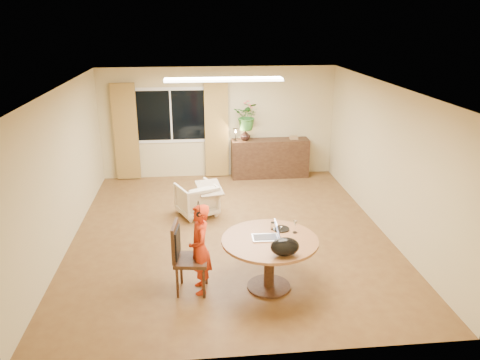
% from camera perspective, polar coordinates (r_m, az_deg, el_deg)
% --- Properties ---
extents(floor, '(6.50, 6.50, 0.00)m').
position_cam_1_polar(floor, '(8.47, -1.24, -6.40)').
color(floor, brown).
rests_on(floor, ground).
extents(ceiling, '(6.50, 6.50, 0.00)m').
position_cam_1_polar(ceiling, '(7.70, -1.38, 11.30)').
color(ceiling, white).
rests_on(ceiling, wall_back).
extents(wall_back, '(5.50, 0.00, 5.50)m').
position_cam_1_polar(wall_back, '(11.13, -2.66, 6.99)').
color(wall_back, '#D2BE88').
rests_on(wall_back, floor).
extents(wall_left, '(0.00, 6.50, 6.50)m').
position_cam_1_polar(wall_left, '(8.25, -20.71, 1.32)').
color(wall_left, '#D2BE88').
rests_on(wall_left, floor).
extents(wall_right, '(0.00, 6.50, 6.50)m').
position_cam_1_polar(wall_right, '(8.64, 17.21, 2.49)').
color(wall_right, '#D2BE88').
rests_on(wall_right, floor).
extents(window, '(1.70, 0.03, 1.30)m').
position_cam_1_polar(window, '(11.06, -8.42, 7.79)').
color(window, white).
rests_on(window, wall_back).
extents(curtain_left, '(0.55, 0.08, 2.25)m').
position_cam_1_polar(curtain_left, '(11.16, -13.76, 5.68)').
color(curtain_left, olive).
rests_on(curtain_left, wall_back).
extents(curtain_right, '(0.55, 0.08, 2.25)m').
position_cam_1_polar(curtain_right, '(11.07, -2.88, 6.10)').
color(curtain_right, olive).
rests_on(curtain_right, wall_back).
extents(ceiling_panel, '(2.20, 0.35, 0.05)m').
position_cam_1_polar(ceiling_panel, '(8.89, -2.00, 12.15)').
color(ceiling_panel, white).
rests_on(ceiling_panel, ceiling).
extents(dining_table, '(1.35, 1.35, 0.77)m').
position_cam_1_polar(dining_table, '(6.60, 3.63, -8.47)').
color(dining_table, brown).
rests_on(dining_table, floor).
extents(dining_chair, '(0.55, 0.51, 1.03)m').
position_cam_1_polar(dining_chair, '(6.59, -5.93, -9.44)').
color(dining_chair, black).
rests_on(dining_chair, floor).
extents(child, '(0.51, 0.36, 1.30)m').
position_cam_1_polar(child, '(6.52, -4.90, -8.39)').
color(child, red).
rests_on(child, floor).
extents(laptop, '(0.39, 0.26, 0.26)m').
position_cam_1_polar(laptop, '(6.49, 3.11, -6.10)').
color(laptop, '#B7B7BC').
rests_on(laptop, dining_table).
extents(tumbler, '(0.09, 0.09, 0.11)m').
position_cam_1_polar(tumbler, '(6.79, 4.07, -5.60)').
color(tumbler, white).
rests_on(tumbler, dining_table).
extents(wine_glass, '(0.08, 0.08, 0.19)m').
position_cam_1_polar(wine_glass, '(6.70, 6.74, -5.67)').
color(wine_glass, white).
rests_on(wine_glass, dining_table).
extents(pot_lid, '(0.25, 0.25, 0.04)m').
position_cam_1_polar(pot_lid, '(6.80, 5.05, -5.90)').
color(pot_lid, white).
rests_on(pot_lid, dining_table).
extents(handbag, '(0.43, 0.33, 0.25)m').
position_cam_1_polar(handbag, '(6.06, 5.49, -8.11)').
color(handbag, black).
rests_on(handbag, dining_table).
extents(armchair, '(0.91, 0.92, 0.64)m').
position_cam_1_polar(armchair, '(9.12, -5.29, -2.34)').
color(armchair, beige).
rests_on(armchair, floor).
extents(throw, '(0.56, 0.64, 0.03)m').
position_cam_1_polar(throw, '(8.91, -3.77, -0.51)').
color(throw, beige).
rests_on(throw, armchair).
extents(sideboard, '(1.84, 0.45, 0.92)m').
position_cam_1_polar(sideboard, '(11.24, 3.66, 2.66)').
color(sideboard, black).
rests_on(sideboard, floor).
extents(vase, '(0.29, 0.29, 0.25)m').
position_cam_1_polar(vase, '(11.00, 0.64, 5.49)').
color(vase, black).
rests_on(vase, sideboard).
extents(bouquet, '(0.73, 0.68, 0.66)m').
position_cam_1_polar(bouquet, '(10.91, 0.93, 7.81)').
color(bouquet, '#2B6124').
rests_on(bouquet, vase).
extents(book_stack, '(0.22, 0.18, 0.08)m').
position_cam_1_polar(book_stack, '(11.21, 6.57, 5.18)').
color(book_stack, '#855F43').
rests_on(book_stack, sideboard).
extents(desk_lamp, '(0.16, 0.16, 0.31)m').
position_cam_1_polar(desk_lamp, '(10.92, -0.55, 5.55)').
color(desk_lamp, black).
rests_on(desk_lamp, sideboard).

